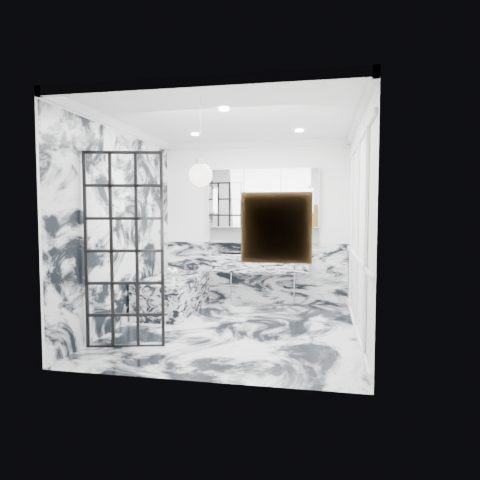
% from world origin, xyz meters
% --- Properties ---
extents(floor, '(3.60, 3.60, 0.00)m').
position_xyz_m(floor, '(0.00, 0.00, 0.00)').
color(floor, silver).
rests_on(floor, ground).
extents(ceiling, '(3.60, 3.60, 0.00)m').
position_xyz_m(ceiling, '(0.00, 0.00, 2.80)').
color(ceiling, white).
rests_on(ceiling, wall_back).
extents(wall_back, '(3.60, 0.00, 3.60)m').
position_xyz_m(wall_back, '(0.00, 1.80, 1.40)').
color(wall_back, white).
rests_on(wall_back, floor).
extents(wall_front, '(3.60, 0.00, 3.60)m').
position_xyz_m(wall_front, '(0.00, -1.80, 1.40)').
color(wall_front, white).
rests_on(wall_front, floor).
extents(wall_left, '(0.00, 3.60, 3.60)m').
position_xyz_m(wall_left, '(-1.60, 0.00, 1.40)').
color(wall_left, white).
rests_on(wall_left, floor).
extents(wall_right, '(0.00, 3.60, 3.60)m').
position_xyz_m(wall_right, '(1.60, 0.00, 1.40)').
color(wall_right, white).
rests_on(wall_right, floor).
extents(marble_clad_back, '(3.18, 0.05, 1.05)m').
position_xyz_m(marble_clad_back, '(0.00, 1.78, 0.53)').
color(marble_clad_back, silver).
rests_on(marble_clad_back, floor).
extents(marble_clad_left, '(0.02, 3.56, 2.68)m').
position_xyz_m(marble_clad_left, '(-1.59, 0.00, 1.34)').
color(marble_clad_left, silver).
rests_on(marble_clad_left, floor).
extents(panel_molding, '(0.03, 3.40, 2.30)m').
position_xyz_m(panel_molding, '(1.58, 0.00, 1.30)').
color(panel_molding, white).
rests_on(panel_molding, floor).
extents(soap_bottle_a, '(0.11, 0.11, 0.22)m').
position_xyz_m(soap_bottle_a, '(0.47, 1.71, 1.20)').
color(soap_bottle_a, '#8C5919').
rests_on(soap_bottle_a, ledge).
extents(soap_bottle_b, '(0.09, 0.10, 0.17)m').
position_xyz_m(soap_bottle_b, '(0.55, 1.71, 1.18)').
color(soap_bottle_b, '#4C4C51').
rests_on(soap_bottle_b, ledge).
extents(soap_bottle_c, '(0.14, 0.14, 0.16)m').
position_xyz_m(soap_bottle_c, '(0.76, 1.71, 1.17)').
color(soap_bottle_c, silver).
rests_on(soap_bottle_c, ledge).
extents(face_pot, '(0.15, 0.15, 0.15)m').
position_xyz_m(face_pot, '(0.07, 1.71, 1.17)').
color(face_pot, white).
rests_on(face_pot, ledge).
extents(amber_bottle, '(0.04, 0.04, 0.10)m').
position_xyz_m(amber_bottle, '(0.37, 1.71, 1.14)').
color(amber_bottle, '#8C5919').
rests_on(amber_bottle, ledge).
extents(flower_vase, '(0.08, 0.08, 0.12)m').
position_xyz_m(flower_vase, '(-0.92, 0.16, 0.61)').
color(flower_vase, silver).
rests_on(flower_vase, bathtub).
extents(crittall_door, '(0.87, 0.23, 2.26)m').
position_xyz_m(crittall_door, '(-1.11, -0.95, 1.13)').
color(crittall_door, black).
rests_on(crittall_door, floor).
extents(artwork, '(0.53, 0.05, 0.53)m').
position_xyz_m(artwork, '(0.74, -1.76, 1.44)').
color(artwork, '#B94212').
rests_on(artwork, wall_front).
extents(pendant_light, '(0.24, 0.24, 0.24)m').
position_xyz_m(pendant_light, '(-0.10, -1.25, 1.96)').
color(pendant_light, white).
rests_on(pendant_light, ceiling).
extents(trough_sink, '(1.60, 0.45, 0.30)m').
position_xyz_m(trough_sink, '(0.15, 1.55, 0.73)').
color(trough_sink, silver).
rests_on(trough_sink, wall_back).
extents(ledge, '(1.90, 0.14, 0.04)m').
position_xyz_m(ledge, '(0.15, 1.72, 1.07)').
color(ledge, silver).
rests_on(ledge, wall_back).
extents(subway_tile, '(1.90, 0.03, 0.23)m').
position_xyz_m(subway_tile, '(0.15, 1.78, 1.21)').
color(subway_tile, white).
rests_on(subway_tile, wall_back).
extents(mirror_cabinet, '(1.90, 0.16, 1.00)m').
position_xyz_m(mirror_cabinet, '(0.15, 1.73, 1.82)').
color(mirror_cabinet, white).
rests_on(mirror_cabinet, wall_back).
extents(sconce_left, '(0.07, 0.07, 0.40)m').
position_xyz_m(sconce_left, '(-0.67, 1.63, 1.78)').
color(sconce_left, white).
rests_on(sconce_left, mirror_cabinet).
extents(sconce_right, '(0.07, 0.07, 0.40)m').
position_xyz_m(sconce_right, '(0.97, 1.63, 1.78)').
color(sconce_right, white).
rests_on(sconce_right, mirror_cabinet).
extents(bathtub, '(0.75, 1.65, 0.55)m').
position_xyz_m(bathtub, '(-1.18, 0.90, 0.28)').
color(bathtub, silver).
rests_on(bathtub, floor).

